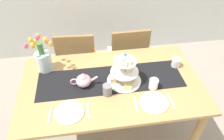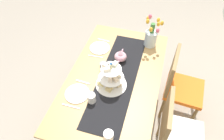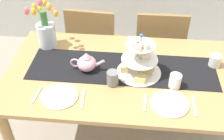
# 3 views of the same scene
# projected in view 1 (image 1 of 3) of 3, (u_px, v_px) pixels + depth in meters

# --- Properties ---
(ground_plane) EXTENTS (8.00, 8.00, 0.00)m
(ground_plane) POSITION_uv_depth(u_px,v_px,m) (111.00, 130.00, 2.37)
(ground_plane) COLOR gray
(dining_table) EXTENTS (1.58, 0.91, 0.76)m
(dining_table) POSITION_uv_depth(u_px,v_px,m) (111.00, 91.00, 1.93)
(dining_table) COLOR tan
(dining_table) RESTS_ON ground_plane
(chair_left) EXTENTS (0.45, 0.45, 0.91)m
(chair_left) POSITION_uv_depth(u_px,v_px,m) (78.00, 60.00, 2.50)
(chair_left) COLOR olive
(chair_left) RESTS_ON ground_plane
(chair_right) EXTENTS (0.42, 0.42, 0.91)m
(chair_right) POSITION_uv_depth(u_px,v_px,m) (127.00, 55.00, 2.57)
(chair_right) COLOR olive
(chair_right) RESTS_ON ground_plane
(table_runner) EXTENTS (1.28, 0.36, 0.00)m
(table_runner) POSITION_uv_depth(u_px,v_px,m) (111.00, 79.00, 1.89)
(table_runner) COLOR black
(table_runner) RESTS_ON dining_table
(tiered_cake_stand) EXTENTS (0.30, 0.30, 0.30)m
(tiered_cake_stand) POSITION_uv_depth(u_px,v_px,m) (124.00, 73.00, 1.81)
(tiered_cake_stand) COLOR beige
(tiered_cake_stand) RESTS_ON table_runner
(teapot) EXTENTS (0.24, 0.13, 0.14)m
(teapot) POSITION_uv_depth(u_px,v_px,m) (83.00, 80.00, 1.79)
(teapot) COLOR #E5A8BC
(teapot) RESTS_ON table_runner
(tulip_vase) EXTENTS (0.23, 0.19, 0.41)m
(tulip_vase) POSITION_uv_depth(u_px,v_px,m) (43.00, 58.00, 1.90)
(tulip_vase) COLOR silver
(tulip_vase) RESTS_ON dining_table
(cream_jug) EXTENTS (0.08, 0.08, 0.08)m
(cream_jug) POSITION_uv_depth(u_px,v_px,m) (176.00, 63.00, 2.00)
(cream_jug) COLOR white
(cream_jug) RESTS_ON dining_table
(dinner_plate_left) EXTENTS (0.23, 0.23, 0.01)m
(dinner_plate_left) POSITION_uv_depth(u_px,v_px,m) (69.00, 112.00, 1.61)
(dinner_plate_left) COLOR white
(dinner_plate_left) RESTS_ON dining_table
(fork_left) EXTENTS (0.03, 0.15, 0.01)m
(fork_left) POSITION_uv_depth(u_px,v_px,m) (50.00, 115.00, 1.60)
(fork_left) COLOR silver
(fork_left) RESTS_ON dining_table
(knife_left) EXTENTS (0.03, 0.17, 0.01)m
(knife_left) POSITION_uv_depth(u_px,v_px,m) (88.00, 110.00, 1.63)
(knife_left) COLOR silver
(knife_left) RESTS_ON dining_table
(dinner_plate_right) EXTENTS (0.23, 0.23, 0.01)m
(dinner_plate_right) POSITION_uv_depth(u_px,v_px,m) (154.00, 102.00, 1.68)
(dinner_plate_right) COLOR white
(dinner_plate_right) RESTS_ON dining_table
(fork_right) EXTENTS (0.03, 0.15, 0.01)m
(fork_right) POSITION_uv_depth(u_px,v_px,m) (136.00, 105.00, 1.67)
(fork_right) COLOR silver
(fork_right) RESTS_ON dining_table
(knife_right) EXTENTS (0.01, 0.17, 0.01)m
(knife_right) POSITION_uv_depth(u_px,v_px,m) (171.00, 101.00, 1.70)
(knife_right) COLOR silver
(knife_right) RESTS_ON dining_table
(mug_grey) EXTENTS (0.08, 0.08, 0.09)m
(mug_grey) POSITION_uv_depth(u_px,v_px,m) (107.00, 90.00, 1.72)
(mug_grey) COLOR slate
(mug_grey) RESTS_ON table_runner
(mug_white_text) EXTENTS (0.08, 0.08, 0.09)m
(mug_white_text) POSITION_uv_depth(u_px,v_px,m) (154.00, 84.00, 1.78)
(mug_white_text) COLOR white
(mug_white_text) RESTS_ON dining_table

